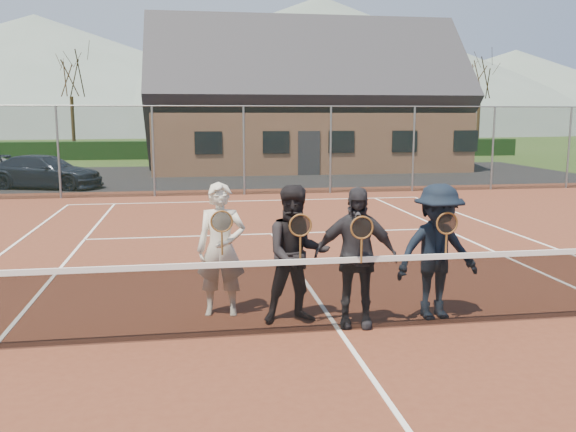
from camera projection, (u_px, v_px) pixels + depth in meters
name	position (u px, v px, depth m)	size (l,w,h in m)	color
ground	(232.00, 176.00, 27.14)	(220.00, 220.00, 0.00)	#314E1B
court_surface	(339.00, 332.00, 7.65)	(30.00, 30.00, 0.02)	#562819
tarmac_carpark	(140.00, 178.00, 26.52)	(40.00, 12.00, 0.01)	black
hedge_row	(219.00, 149.00, 38.74)	(40.00, 1.20, 1.10)	black
hill_west	(38.00, 74.00, 94.84)	(110.00, 110.00, 18.00)	slate
hill_centre	(320.00, 65.00, 101.52)	(120.00, 120.00, 22.00)	slate
hill_east	(514.00, 91.00, 107.62)	(90.00, 90.00, 14.00)	slate
car_c	(45.00, 172.00, 22.63)	(1.74, 4.27, 1.24)	black
court_markings	(339.00, 330.00, 7.65)	(11.03, 23.83, 0.01)	white
tennis_net	(340.00, 291.00, 7.57)	(11.68, 0.08, 1.10)	slate
perimeter_fence	(244.00, 150.00, 20.56)	(30.07, 0.07, 3.02)	slate
clubhouse	(304.00, 90.00, 31.00)	(15.60, 8.20, 7.70)	#9E6B4C
tree_b	(70.00, 64.00, 37.46)	(3.20, 3.20, 7.77)	#372614
tree_c	(248.00, 67.00, 39.17)	(3.20, 3.20, 7.77)	#3B2815
tree_d	(397.00, 68.00, 40.72)	(3.20, 3.20, 7.77)	#332212
tree_e	(481.00, 69.00, 41.66)	(3.20, 3.20, 7.77)	#392515
player_a	(221.00, 249.00, 8.15)	(0.71, 0.54, 1.80)	beige
player_b	(297.00, 254.00, 7.87)	(0.92, 0.74, 1.80)	black
player_c	(355.00, 257.00, 7.72)	(1.13, 0.66, 1.80)	#26262B
player_d	(437.00, 252.00, 8.01)	(1.24, 0.81, 1.80)	black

